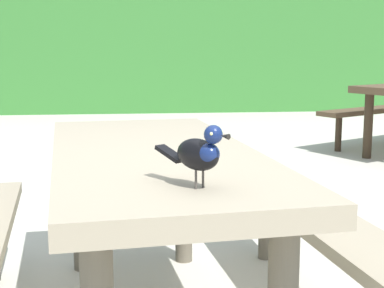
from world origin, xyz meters
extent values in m
cube|color=#387A33|center=(0.00, 8.81, 0.98)|extent=(28.00, 2.01, 1.96)
cube|color=gray|center=(-0.03, 0.23, 0.70)|extent=(0.96, 1.88, 0.07)
cylinder|color=#635B4C|center=(-0.37, 0.90, 0.33)|extent=(0.09, 0.09, 0.67)
cylinder|color=#635B4C|center=(0.16, 0.96, 0.33)|extent=(0.09, 0.09, 0.67)
cube|color=gray|center=(0.67, 0.31, 0.41)|extent=(0.48, 1.73, 0.05)
cylinder|color=#635B4C|center=(0.59, 0.95, 0.20)|extent=(0.07, 0.07, 0.39)
ellipsoid|color=black|center=(0.07, -0.40, 0.84)|extent=(0.15, 0.16, 0.09)
ellipsoid|color=navy|center=(0.10, -0.44, 0.84)|extent=(0.09, 0.09, 0.06)
sphere|color=navy|center=(0.11, -0.45, 0.90)|extent=(0.05, 0.05, 0.05)
sphere|color=#EAE08C|center=(0.13, -0.45, 0.90)|extent=(0.01, 0.01, 0.01)
sphere|color=#EAE08C|center=(0.10, -0.47, 0.90)|extent=(0.01, 0.01, 0.01)
cone|color=black|center=(0.13, -0.48, 0.90)|extent=(0.03, 0.03, 0.02)
cube|color=black|center=(0.00, -0.31, 0.82)|extent=(0.09, 0.10, 0.04)
cylinder|color=#47423D|center=(0.09, -0.40, 0.77)|extent=(0.01, 0.01, 0.05)
cylinder|color=#47423D|center=(0.06, -0.42, 0.77)|extent=(0.01, 0.01, 0.05)
cylinder|color=#382B1D|center=(2.28, 3.62, 0.33)|extent=(0.09, 0.09, 0.67)
cube|color=brown|center=(2.69, 4.34, 0.41)|extent=(1.63, 1.07, 0.05)
cylinder|color=#382B1D|center=(2.12, 4.03, 0.20)|extent=(0.07, 0.07, 0.39)
camera|label=1|loc=(-0.11, -1.98, 1.13)|focal=54.11mm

